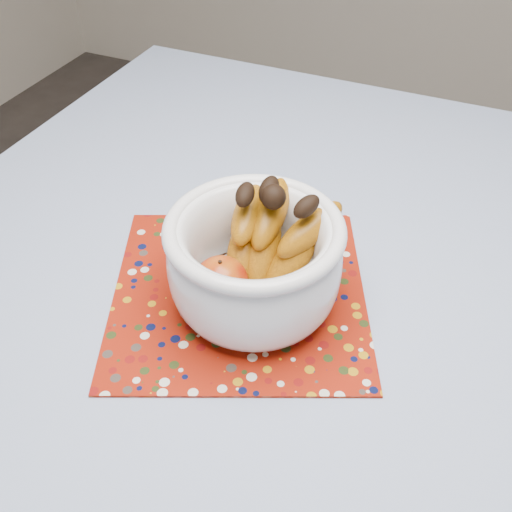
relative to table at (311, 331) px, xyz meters
The scene contains 4 objects.
table is the anchor object (origin of this frame).
tablecloth 0.08m from the table, ahead, with size 1.32×1.32×0.01m, color #6478A7.
placemat 0.14m from the table, 153.03° to the right, with size 0.35×0.35×0.00m, color maroon.
fruit_bowl 0.19m from the table, 143.42° to the right, with size 0.25×0.24×0.18m.
Camera 1 is at (0.16, -0.59, 1.36)m, focal length 42.00 mm.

